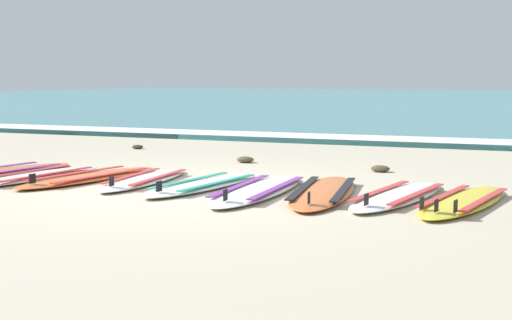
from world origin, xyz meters
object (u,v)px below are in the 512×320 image
object	(u,v)px
surfboard_6	(323,192)
surfboard_7	(399,196)
surfboard_1	(36,176)
surfboard_4	(204,185)
surfboard_2	(90,177)
surfboard_5	(259,190)
surfboard_8	(464,201)
surfboard_3	(145,179)

from	to	relation	value
surfboard_6	surfboard_7	xyz separation A→B (m)	(0.80, 0.04, 0.00)
surfboard_1	surfboard_4	distance (m)	2.26
surfboard_2	surfboard_6	distance (m)	2.99
surfboard_5	surfboard_8	distance (m)	2.15
surfboard_6	surfboard_7	distance (m)	0.80
surfboard_1	surfboard_8	bearing A→B (deg)	1.51
surfboard_4	surfboard_5	world-z (taller)	same
surfboard_3	surfboard_8	size ratio (longest dim) A/B	0.91
surfboard_7	surfboard_8	world-z (taller)	same
surfboard_3	surfboard_5	size ratio (longest dim) A/B	0.85
surfboard_5	surfboard_2	bearing A→B (deg)	176.57
surfboard_6	surfboard_8	world-z (taller)	same
surfboard_1	surfboard_5	size ratio (longest dim) A/B	0.92
surfboard_3	surfboard_7	size ratio (longest dim) A/B	0.91
surfboard_6	surfboard_8	xyz separation A→B (m)	(1.46, -0.04, 0.00)
surfboard_2	surfboard_4	size ratio (longest dim) A/B	1.07
surfboard_6	surfboard_7	size ratio (longest dim) A/B	1.09
surfboard_4	surfboard_6	size ratio (longest dim) A/B	0.88
surfboard_4	surfboard_8	size ratio (longest dim) A/B	0.95
surfboard_5	surfboard_6	size ratio (longest dim) A/B	0.98
surfboard_2	surfboard_3	xyz separation A→B (m)	(0.74, 0.09, 0.00)
surfboard_7	surfboard_8	bearing A→B (deg)	-7.22
surfboard_3	surfboard_5	distance (m)	1.58
surfboard_5	surfboard_8	world-z (taller)	same
surfboard_1	surfboard_7	xyz separation A→B (m)	(4.47, 0.22, -0.00)
surfboard_3	surfboard_7	bearing A→B (deg)	-0.64
surfboard_1	surfboard_8	xyz separation A→B (m)	(5.13, 0.14, -0.00)
surfboard_2	surfboard_3	size ratio (longest dim) A/B	1.12
surfboard_5	surfboard_4	bearing A→B (deg)	170.27
surfboard_3	surfboard_7	distance (m)	3.05
surfboard_1	surfboard_4	size ratio (longest dim) A/B	1.03
surfboard_6	surfboard_5	bearing A→B (deg)	-168.11
surfboard_1	surfboard_8	distance (m)	5.13
surfboard_2	surfboard_8	bearing A→B (deg)	-0.42
surfboard_3	surfboard_7	xyz separation A→B (m)	(3.05, -0.03, -0.00)
surfboard_2	surfboard_7	size ratio (longest dim) A/B	1.03
surfboard_7	surfboard_6	bearing A→B (deg)	-176.83
surfboard_5	surfboard_6	world-z (taller)	same
surfboard_4	surfboard_8	xyz separation A→B (m)	(2.88, -0.02, 0.00)
surfboard_2	surfboard_5	distance (m)	2.30
surfboard_1	surfboard_2	xyz separation A→B (m)	(0.68, 0.17, -0.00)
surfboard_6	surfboard_4	bearing A→B (deg)	-179.15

